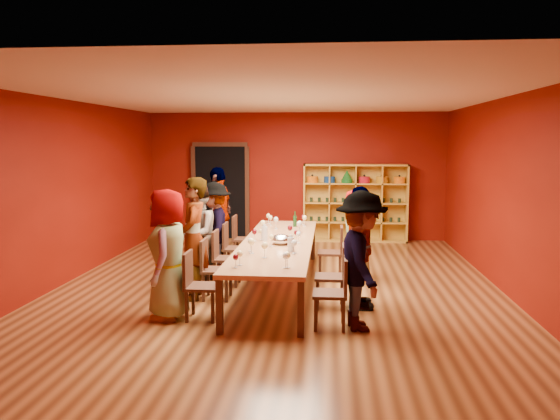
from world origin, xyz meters
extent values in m
cube|color=brown|center=(0.00, 0.00, -0.01)|extent=(7.10, 9.10, 0.02)
cube|color=#610C04|center=(0.00, 4.51, 1.50)|extent=(7.10, 0.02, 3.00)
cube|color=#610C04|center=(0.00, -4.51, 1.50)|extent=(7.10, 0.02, 3.00)
cube|color=#610C04|center=(-3.51, 0.00, 1.50)|extent=(0.02, 9.10, 3.00)
cube|color=#610C04|center=(3.51, 0.00, 1.50)|extent=(0.02, 9.10, 3.00)
cube|color=silver|center=(0.00, 0.00, 3.01)|extent=(7.10, 9.10, 0.02)
cube|color=#AC7247|center=(0.00, 0.00, 0.72)|extent=(1.10, 4.50, 0.06)
cube|color=black|center=(-0.49, -2.17, 0.34)|extent=(0.08, 0.08, 0.69)
cube|color=black|center=(-0.49, 2.17, 0.34)|extent=(0.08, 0.08, 0.69)
cube|color=black|center=(0.49, -2.17, 0.34)|extent=(0.08, 0.08, 0.69)
cube|color=black|center=(0.49, 2.17, 0.34)|extent=(0.08, 0.08, 0.69)
cube|color=black|center=(-1.80, 4.44, 1.10)|extent=(1.20, 0.14, 2.20)
cube|color=black|center=(-1.80, 4.37, 2.25)|extent=(1.32, 0.06, 0.10)
cube|color=black|center=(-2.45, 4.37, 1.10)|extent=(0.10, 0.06, 2.20)
cube|color=black|center=(-1.15, 4.37, 1.10)|extent=(0.10, 0.06, 2.20)
cube|color=gold|center=(0.22, 4.28, 0.90)|extent=(0.04, 0.40, 1.80)
cube|color=gold|center=(2.58, 4.28, 0.90)|extent=(0.04, 0.40, 1.80)
cube|color=gold|center=(1.40, 4.28, 1.78)|extent=(2.40, 0.40, 0.04)
cube|color=gold|center=(1.40, 4.28, 0.02)|extent=(2.40, 0.40, 0.04)
cube|color=gold|center=(1.40, 4.47, 0.90)|extent=(2.40, 0.02, 1.80)
cube|color=gold|center=(1.40, 4.28, 0.45)|extent=(2.36, 0.38, 0.03)
cube|color=gold|center=(1.40, 4.28, 0.90)|extent=(2.36, 0.38, 0.03)
cube|color=gold|center=(1.40, 4.28, 1.35)|extent=(2.36, 0.38, 0.03)
cube|color=gold|center=(0.80, 4.28, 0.90)|extent=(0.03, 0.38, 1.76)
cube|color=gold|center=(1.40, 4.28, 0.90)|extent=(0.03, 0.38, 1.76)
cube|color=gold|center=(2.00, 4.28, 0.90)|extent=(0.03, 0.38, 1.76)
cylinder|color=orange|center=(0.40, 4.28, 1.44)|extent=(0.26, 0.26, 0.15)
sphere|color=black|center=(0.40, 4.28, 1.53)|extent=(0.05, 0.05, 0.05)
cylinder|color=navy|center=(0.80, 4.28, 1.44)|extent=(0.26, 0.26, 0.15)
sphere|color=black|center=(0.80, 4.28, 1.53)|extent=(0.05, 0.05, 0.05)
cylinder|color=#186223|center=(1.20, 4.28, 1.41)|extent=(0.26, 0.26, 0.08)
cone|color=#186223|center=(1.20, 4.28, 1.56)|extent=(0.24, 0.24, 0.22)
cylinder|color=#B61429|center=(1.60, 4.28, 1.44)|extent=(0.26, 0.26, 0.15)
sphere|color=black|center=(1.60, 4.28, 1.53)|extent=(0.05, 0.05, 0.05)
cylinder|color=#C79117|center=(2.00, 4.28, 1.44)|extent=(0.26, 0.26, 0.15)
sphere|color=black|center=(2.00, 4.28, 1.53)|extent=(0.05, 0.05, 0.05)
cylinder|color=orange|center=(2.40, 4.28, 1.44)|extent=(0.26, 0.26, 0.15)
sphere|color=black|center=(2.40, 4.28, 1.53)|extent=(0.05, 0.05, 0.05)
cylinder|color=black|center=(0.38, 4.28, 0.52)|extent=(0.07, 0.07, 0.10)
cylinder|color=black|center=(0.56, 4.28, 0.52)|extent=(0.07, 0.07, 0.10)
cylinder|color=black|center=(0.75, 4.28, 0.52)|extent=(0.07, 0.07, 0.10)
cylinder|color=black|center=(0.93, 4.28, 0.52)|extent=(0.07, 0.07, 0.10)
cylinder|color=black|center=(1.12, 4.28, 0.52)|extent=(0.07, 0.07, 0.10)
cylinder|color=black|center=(1.30, 4.28, 0.52)|extent=(0.07, 0.07, 0.10)
cylinder|color=black|center=(1.49, 4.28, 0.52)|extent=(0.07, 0.07, 0.10)
cylinder|color=black|center=(1.67, 4.28, 0.52)|extent=(0.07, 0.07, 0.10)
cylinder|color=black|center=(1.86, 4.28, 0.52)|extent=(0.07, 0.07, 0.10)
cylinder|color=black|center=(2.04, 4.28, 0.52)|extent=(0.07, 0.07, 0.10)
cylinder|color=black|center=(2.23, 4.28, 0.52)|extent=(0.07, 0.07, 0.10)
cylinder|color=black|center=(2.42, 4.28, 0.52)|extent=(0.07, 0.07, 0.10)
cylinder|color=black|center=(0.38, 4.28, 0.97)|extent=(0.07, 0.07, 0.10)
cylinder|color=black|center=(0.56, 4.28, 0.97)|extent=(0.07, 0.07, 0.10)
cylinder|color=black|center=(0.75, 4.28, 0.97)|extent=(0.07, 0.07, 0.10)
cylinder|color=black|center=(0.93, 4.28, 0.97)|extent=(0.07, 0.07, 0.10)
cylinder|color=black|center=(1.12, 4.28, 0.97)|extent=(0.07, 0.07, 0.10)
cylinder|color=black|center=(1.30, 4.28, 0.97)|extent=(0.07, 0.07, 0.10)
cylinder|color=black|center=(1.49, 4.28, 0.97)|extent=(0.07, 0.07, 0.10)
cylinder|color=black|center=(1.67, 4.28, 0.97)|extent=(0.07, 0.07, 0.10)
cylinder|color=black|center=(1.86, 4.28, 0.97)|extent=(0.07, 0.07, 0.10)
cylinder|color=black|center=(2.04, 4.28, 0.97)|extent=(0.07, 0.07, 0.10)
cylinder|color=black|center=(2.23, 4.28, 0.97)|extent=(0.07, 0.07, 0.10)
cylinder|color=black|center=(2.42, 4.28, 0.97)|extent=(0.07, 0.07, 0.10)
cube|color=black|center=(-0.83, -1.62, 0.43)|extent=(0.42, 0.42, 0.04)
cube|color=black|center=(-1.02, -1.62, 0.67)|extent=(0.04, 0.40, 0.44)
cube|color=black|center=(-1.00, -1.79, 0.21)|extent=(0.04, 0.04, 0.41)
cube|color=black|center=(-0.66, -1.79, 0.21)|extent=(0.04, 0.04, 0.41)
cube|color=black|center=(-1.00, -1.45, 0.21)|extent=(0.04, 0.04, 0.41)
cube|color=black|center=(-0.66, -1.45, 0.21)|extent=(0.04, 0.04, 0.41)
imported|color=#6180C8|center=(-1.28, -1.62, 0.85)|extent=(0.53, 0.87, 1.71)
cube|color=black|center=(-0.83, -0.70, 0.43)|extent=(0.42, 0.42, 0.04)
cube|color=black|center=(-1.02, -0.70, 0.67)|extent=(0.04, 0.40, 0.44)
cube|color=black|center=(-1.00, -0.87, 0.21)|extent=(0.04, 0.04, 0.41)
cube|color=black|center=(-0.66, -0.87, 0.21)|extent=(0.04, 0.04, 0.41)
cube|color=black|center=(-1.00, -0.53, 0.21)|extent=(0.04, 0.04, 0.41)
cube|color=black|center=(-0.66, -0.53, 0.21)|extent=(0.04, 0.04, 0.41)
imported|color=#C68591|center=(-1.17, -0.70, 0.90)|extent=(0.58, 0.73, 1.80)
cube|color=black|center=(-0.83, 0.10, 0.43)|extent=(0.42, 0.42, 0.04)
cube|color=black|center=(-1.02, 0.10, 0.67)|extent=(0.04, 0.40, 0.44)
cube|color=black|center=(-1.00, -0.07, 0.21)|extent=(0.04, 0.04, 0.41)
cube|color=black|center=(-0.66, -0.07, 0.21)|extent=(0.04, 0.04, 0.41)
cube|color=black|center=(-1.00, 0.27, 0.21)|extent=(0.04, 0.04, 0.41)
cube|color=black|center=(-0.66, 0.27, 0.21)|extent=(0.04, 0.04, 0.41)
imported|color=#4F5055|center=(-1.31, 0.10, 0.83)|extent=(0.47, 0.82, 1.65)
cube|color=black|center=(-0.83, 0.94, 0.43)|extent=(0.42, 0.42, 0.04)
cube|color=black|center=(-1.02, 0.94, 0.67)|extent=(0.04, 0.40, 0.44)
cube|color=black|center=(-1.00, 0.77, 0.21)|extent=(0.04, 0.04, 0.41)
cube|color=black|center=(-0.66, 0.77, 0.21)|extent=(0.04, 0.04, 0.41)
cube|color=black|center=(-1.00, 1.11, 0.21)|extent=(0.04, 0.04, 0.41)
cube|color=black|center=(-0.66, 1.11, 0.21)|extent=(0.04, 0.04, 0.41)
imported|color=#141B39|center=(-1.22, 0.94, 0.81)|extent=(0.62, 1.11, 1.62)
cube|color=black|center=(-0.83, 1.89, 0.43)|extent=(0.42, 0.42, 0.04)
cube|color=black|center=(-1.02, 1.89, 0.67)|extent=(0.04, 0.40, 0.44)
cube|color=black|center=(-1.00, 1.72, 0.21)|extent=(0.04, 0.04, 0.41)
cube|color=black|center=(-0.66, 1.72, 0.21)|extent=(0.04, 0.04, 0.41)
cube|color=black|center=(-1.00, 2.06, 0.21)|extent=(0.04, 0.04, 0.41)
cube|color=black|center=(-0.66, 2.06, 0.21)|extent=(0.04, 0.04, 0.41)
imported|color=#545459|center=(-1.33, 1.89, 0.92)|extent=(0.65, 1.14, 1.83)
cube|color=black|center=(0.83, -1.80, 0.43)|extent=(0.42, 0.42, 0.04)
cube|color=black|center=(1.02, -1.80, 0.67)|extent=(0.04, 0.40, 0.44)
cube|color=black|center=(0.66, -1.97, 0.21)|extent=(0.04, 0.04, 0.41)
cube|color=black|center=(1.00, -1.97, 0.21)|extent=(0.04, 0.04, 0.41)
cube|color=black|center=(0.66, -1.63, 0.21)|extent=(0.04, 0.04, 0.41)
cube|color=black|center=(1.00, -1.63, 0.21)|extent=(0.04, 0.04, 0.41)
imported|color=silver|center=(1.21, -1.80, 0.86)|extent=(0.63, 1.17, 1.72)
cube|color=black|center=(0.83, -0.95, 0.43)|extent=(0.42, 0.42, 0.04)
cube|color=black|center=(1.02, -0.95, 0.67)|extent=(0.04, 0.40, 0.44)
cube|color=black|center=(0.66, -1.12, 0.21)|extent=(0.04, 0.04, 0.41)
cube|color=black|center=(1.00, -1.12, 0.21)|extent=(0.04, 0.04, 0.41)
cube|color=black|center=(0.66, -0.78, 0.21)|extent=(0.04, 0.04, 0.41)
cube|color=black|center=(1.00, -0.78, 0.21)|extent=(0.04, 0.04, 0.41)
imported|color=silver|center=(1.23, -0.95, 0.85)|extent=(0.53, 1.03, 1.71)
cube|color=black|center=(0.83, 0.73, 0.43)|extent=(0.42, 0.42, 0.04)
cube|color=black|center=(1.02, 0.73, 0.67)|extent=(0.04, 0.40, 0.44)
cube|color=black|center=(0.66, 0.56, 0.21)|extent=(0.04, 0.04, 0.41)
cube|color=black|center=(1.00, 0.56, 0.21)|extent=(0.04, 0.04, 0.41)
cube|color=black|center=(0.66, 0.90, 0.21)|extent=(0.04, 0.04, 0.41)
cube|color=black|center=(1.00, 0.90, 0.21)|extent=(0.04, 0.04, 0.41)
imported|color=silver|center=(1.27, 0.73, 0.77)|extent=(0.42, 0.75, 1.53)
cylinder|color=silver|center=(-0.36, 1.87, 0.75)|extent=(0.06, 0.06, 0.01)
cylinder|color=silver|center=(-0.36, 1.87, 0.81)|extent=(0.01, 0.01, 0.11)
ellipsoid|color=#EFDF95|center=(-0.36, 1.87, 0.90)|extent=(0.08, 0.08, 0.09)
cylinder|color=silver|center=(0.35, 1.61, 0.75)|extent=(0.07, 0.07, 0.01)
cylinder|color=silver|center=(0.35, 1.61, 0.81)|extent=(0.01, 0.01, 0.11)
ellipsoid|color=#EFDF95|center=(0.35, 1.61, 0.91)|extent=(0.08, 0.08, 0.09)
cylinder|color=silver|center=(-0.37, -0.01, 0.75)|extent=(0.06, 0.06, 0.01)
cylinder|color=silver|center=(-0.37, -0.01, 0.81)|extent=(0.01, 0.01, 0.11)
ellipsoid|color=#48070F|center=(-0.37, -0.01, 0.90)|extent=(0.08, 0.08, 0.09)
cylinder|color=silver|center=(-0.27, -0.97, 0.75)|extent=(0.07, 0.07, 0.01)
cylinder|color=silver|center=(-0.27, -0.97, 0.82)|extent=(0.01, 0.01, 0.12)
ellipsoid|color=#EFDF95|center=(-0.27, -0.97, 0.92)|extent=(0.09, 0.09, 0.10)
cylinder|color=silver|center=(0.34, -0.12, 0.75)|extent=(0.06, 0.06, 0.01)
cylinder|color=silver|center=(0.34, -0.12, 0.81)|extent=(0.01, 0.01, 0.10)
ellipsoid|color=silver|center=(0.34, -0.12, 0.89)|extent=(0.07, 0.07, 0.08)
cylinder|color=silver|center=(-0.30, 1.66, 0.75)|extent=(0.06, 0.06, 0.01)
cylinder|color=silver|center=(-0.30, 1.66, 0.81)|extent=(0.01, 0.01, 0.10)
ellipsoid|color=#EFDF95|center=(-0.30, 1.66, 0.90)|extent=(0.08, 0.08, 0.09)
cylinder|color=silver|center=(-0.31, -0.82, 0.75)|extent=(0.06, 0.06, 0.01)
cylinder|color=silver|center=(-0.31, -0.82, 0.81)|extent=(0.01, 0.01, 0.11)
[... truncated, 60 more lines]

